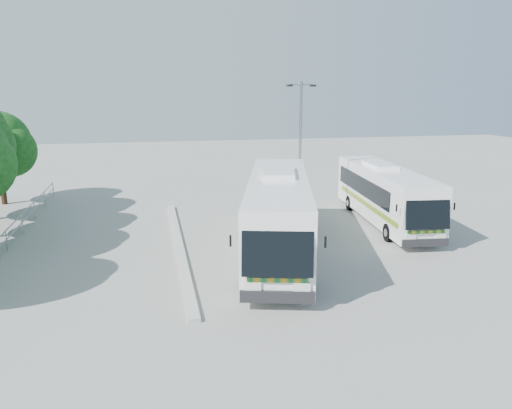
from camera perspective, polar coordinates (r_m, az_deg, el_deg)
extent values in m
plane|color=gray|center=(22.11, -2.49, -6.03)|extent=(100.00, 100.00, 0.00)
cube|color=#B2B2AD|center=(23.74, -8.81, -4.63)|extent=(0.40, 16.00, 0.15)
cylinder|color=gray|center=(26.22, -26.20, -2.16)|extent=(0.06, 22.00, 0.06)
cylinder|color=gray|center=(26.32, -26.12, -3.00)|extent=(0.06, 22.00, 0.06)
cylinder|color=gray|center=(35.85, -22.42, 1.28)|extent=(0.06, 0.06, 1.00)
cylinder|color=#382314|center=(35.62, -27.01, 2.22)|extent=(0.36, 0.36, 2.77)
sphere|color=#10390F|center=(34.66, -26.36, 5.51)|extent=(3.28, 3.28, 3.28)
cube|color=white|center=(22.11, 2.56, -0.90)|extent=(5.56, 12.40, 3.09)
cube|color=black|center=(16.13, 2.49, -4.86)|extent=(2.37, 1.04, 1.97)
cube|color=black|center=(22.65, -0.68, 0.44)|extent=(2.54, 9.41, 1.11)
cube|color=black|center=(22.64, 5.84, 0.37)|extent=(2.54, 9.41, 1.11)
cube|color=#0D5F2F|center=(22.00, -0.82, -2.52)|extent=(2.73, 10.19, 0.28)
cylinder|color=black|center=(18.79, -1.05, -7.92)|extent=(0.55, 1.06, 1.01)
cylinder|color=black|center=(18.79, 6.00, -8.00)|extent=(0.55, 1.06, 1.01)
cylinder|color=black|center=(25.82, 0.02, -2.01)|extent=(0.55, 1.06, 1.01)
cylinder|color=black|center=(25.81, 5.11, -2.07)|extent=(0.55, 1.06, 1.01)
cube|color=white|center=(28.21, 14.45, 1.28)|extent=(3.29, 10.77, 2.69)
cube|color=black|center=(23.36, 19.03, -0.63)|extent=(2.06, 0.61, 1.72)
cube|color=black|center=(28.27, 11.99, 2.11)|extent=(0.92, 8.44, 0.97)
cube|color=black|center=(29.04, 16.20, 2.17)|extent=(0.92, 8.44, 0.97)
cube|color=#0D5C1D|center=(27.70, 12.40, 0.09)|extent=(0.97, 9.14, 0.25)
cylinder|color=black|center=(25.02, 14.89, -3.12)|extent=(0.35, 0.91, 0.88)
cylinder|color=black|center=(25.80, 19.04, -2.91)|extent=(0.35, 0.91, 0.88)
cylinder|color=black|center=(30.93, 10.66, 0.19)|extent=(0.35, 0.91, 0.88)
cylinder|color=black|center=(31.56, 14.14, 0.27)|extent=(0.35, 0.91, 0.88)
cylinder|color=gray|center=(27.95, 5.05, 6.03)|extent=(0.19, 0.19, 7.64)
cylinder|color=gray|center=(27.73, 5.21, 13.48)|extent=(1.48, 0.53, 0.08)
cube|color=black|center=(27.31, 3.85, 13.41)|extent=(0.37, 0.26, 0.11)
cube|color=black|center=(28.17, 6.52, 13.35)|extent=(0.37, 0.26, 0.11)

